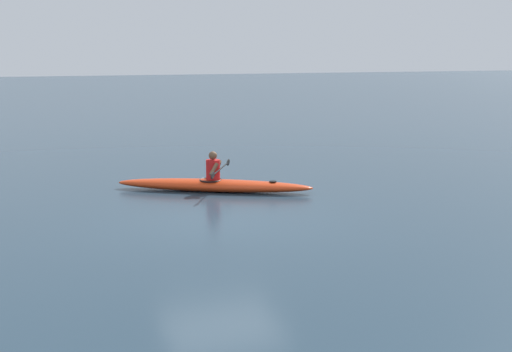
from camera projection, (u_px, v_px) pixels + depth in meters
ground_plane at (222, 219)px, 14.41m from camera, size 160.00×160.00×0.00m
kayak at (214, 185)px, 17.17m from camera, size 4.68×2.94×0.31m
kayaker at (214, 168)px, 17.09m from camera, size 1.13×2.04×0.71m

